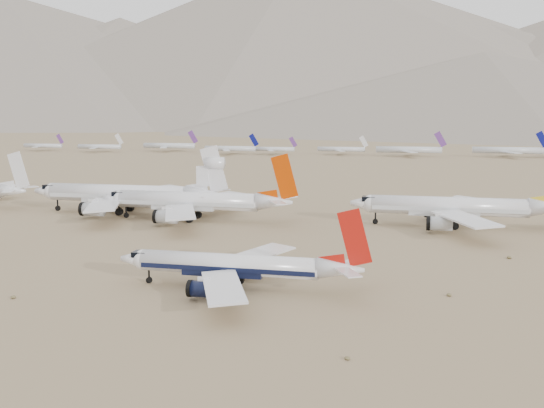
{
  "coord_description": "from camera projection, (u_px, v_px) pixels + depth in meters",
  "views": [
    {
      "loc": [
        16.92,
        -97.53,
        29.55
      ],
      "look_at": [
        -15.54,
        48.33,
        7.0
      ],
      "focal_mm": 40.0,
      "sensor_mm": 36.0,
      "label": 1
    }
  ],
  "objects": [
    {
      "name": "row2_orange_tail",
      "position": [
        196.0,
        202.0,
        166.7
      ],
      "size": [
        53.22,
        52.07,
        18.99
      ],
      "color": "white",
      "rests_on": "ground"
    },
    {
      "name": "desert_scrub",
      "position": [
        444.0,
        374.0,
        68.34
      ],
      "size": [
        273.84,
        121.67,
        0.65
      ],
      "color": "brown",
      "rests_on": "ground"
    },
    {
      "name": "distant_storage_row",
      "position": [
        490.0,
        151.0,
        404.77
      ],
      "size": [
        669.0,
        61.12,
        15.47
      ],
      "color": "silver",
      "rests_on": "ground"
    },
    {
      "name": "row2_gold_tail",
      "position": [
        457.0,
        207.0,
        157.05
      ],
      "size": [
        53.19,
        52.02,
        18.94
      ],
      "color": "white",
      "rests_on": "ground"
    },
    {
      "name": "mountain_range",
      "position": [
        430.0,
        53.0,
        1649.35
      ],
      "size": [
        7354.0,
        3024.0,
        470.0
      ],
      "color": "slate",
      "rests_on": "ground"
    },
    {
      "name": "ground",
      "position": [
        300.0,
        290.0,
        102.17
      ],
      "size": [
        7000.0,
        7000.0,
        0.0
      ],
      "primitive_type": "plane",
      "color": "#7E6749",
      "rests_on": "ground"
    },
    {
      "name": "row2_white_trijet",
      "position": [
        129.0,
        194.0,
        178.48
      ],
      "size": [
        57.97,
        56.65,
        20.54
      ],
      "color": "white",
      "rests_on": "ground"
    },
    {
      "name": "main_airliner",
      "position": [
        239.0,
        266.0,
        101.94
      ],
      "size": [
        41.29,
        40.33,
        14.57
      ],
      "color": "white",
      "rests_on": "ground"
    }
  ]
}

